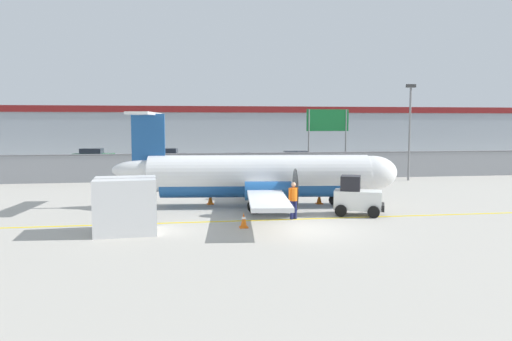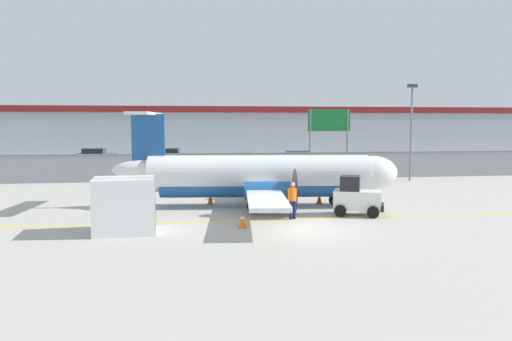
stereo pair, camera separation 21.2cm
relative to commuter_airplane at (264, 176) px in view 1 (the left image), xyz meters
name	(u,v)px [view 1 (the left image)]	position (x,y,z in m)	size (l,w,h in m)	color
ground_plane	(294,219)	(0.74, -3.76, -1.60)	(140.00, 140.00, 0.01)	#ADA89E
perimeter_fence	(247,165)	(0.74, 12.24, -0.49)	(98.00, 0.10, 2.10)	gray
parking_lot_strip	(232,166)	(0.74, 23.74, -1.54)	(98.00, 17.00, 0.12)	#38383A
background_building	(217,131)	(0.74, 42.23, 1.66)	(91.00, 8.10, 6.50)	#A8B2BC
commuter_airplane	(264,176)	(0.00, 0.00, 0.00)	(15.03, 16.08, 4.92)	white
baggage_tug	(357,197)	(3.95, -3.16, -0.75)	(2.57, 2.07, 1.88)	silver
ground_crew_worker	(293,199)	(0.73, -3.71, -0.65)	(0.54, 0.45, 1.70)	#191E4C
cargo_container	(126,205)	(-6.53, -5.43, -0.50)	(2.53, 2.15, 2.20)	silver
traffic_cone_near_left	(373,206)	(5.05, -2.49, -1.29)	(0.36, 0.36, 0.64)	orange
traffic_cone_near_right	(319,198)	(3.10, 0.30, -1.29)	(0.36, 0.36, 0.64)	orange
traffic_cone_far_left	(244,220)	(-1.75, -5.22, -1.29)	(0.36, 0.36, 0.64)	orange
traffic_cone_far_right	(210,198)	(-2.76, 1.08, -1.29)	(0.36, 0.36, 0.64)	orange
parked_car_0	(93,156)	(-13.45, 28.93, -0.71)	(4.34, 2.32, 1.58)	#19662D
parked_car_1	(166,156)	(-5.86, 28.04, -0.71)	(4.38, 2.42, 1.58)	black
parked_car_2	(240,162)	(1.00, 18.51, -0.71)	(4.32, 2.25, 1.58)	silver
parked_car_3	(297,159)	(6.70, 20.77, -0.71)	(4.38, 2.41, 1.58)	silver
parked_car_4	(380,160)	(14.10, 18.40, -0.71)	(4.31, 2.24, 1.58)	slate
apron_light_pole	(410,124)	(12.89, 10.00, 2.70)	(0.70, 0.30, 7.27)	slate
highway_sign	(328,126)	(7.85, 14.63, 2.54)	(3.60, 0.14, 5.50)	slate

